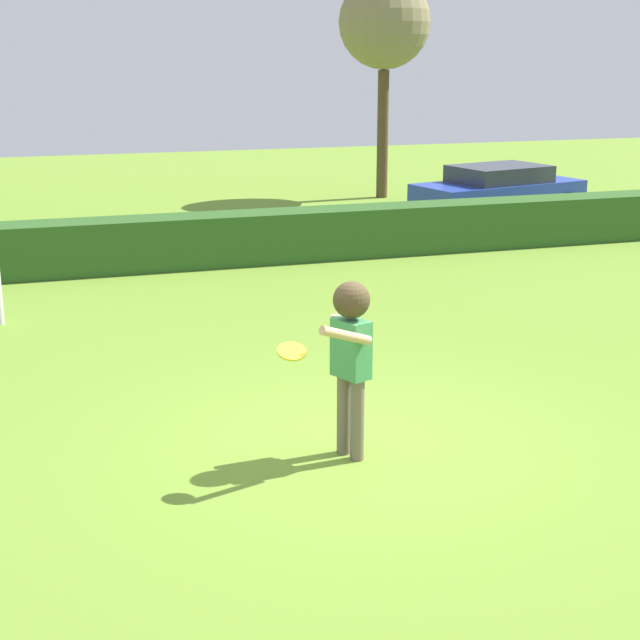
% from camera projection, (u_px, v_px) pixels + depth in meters
% --- Properties ---
extents(ground_plane, '(60.00, 60.00, 0.00)m').
position_uv_depth(ground_plane, '(356.00, 446.00, 9.85)').
color(ground_plane, olive).
extents(person, '(0.65, 0.75, 1.80)m').
position_uv_depth(person, '(350.00, 345.00, 9.30)').
color(person, '#6C5E50').
rests_on(person, ground).
extents(frisbee, '(0.27, 0.27, 0.11)m').
position_uv_depth(frisbee, '(292.00, 351.00, 8.75)').
color(frisbee, yellow).
extents(hedge_row, '(24.10, 0.90, 0.96)m').
position_uv_depth(hedge_row, '(195.00, 241.00, 17.96)').
color(hedge_row, '#2C5620').
rests_on(hedge_row, ground).
extents(parked_car_blue, '(4.47, 2.60, 1.25)m').
position_uv_depth(parked_car_blue, '(499.00, 189.00, 23.22)').
color(parked_car_blue, '#263FA5').
rests_on(parked_car_blue, ground).
extents(willow_tree, '(2.43, 2.43, 5.85)m').
position_uv_depth(willow_tree, '(385.00, 25.00, 25.28)').
color(willow_tree, '#503C25').
rests_on(willow_tree, ground).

